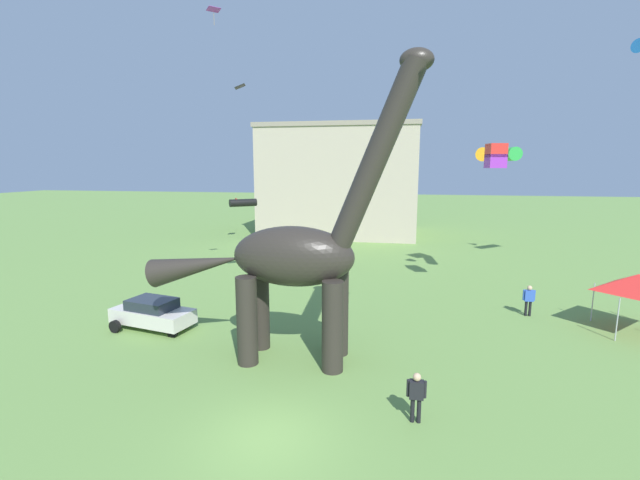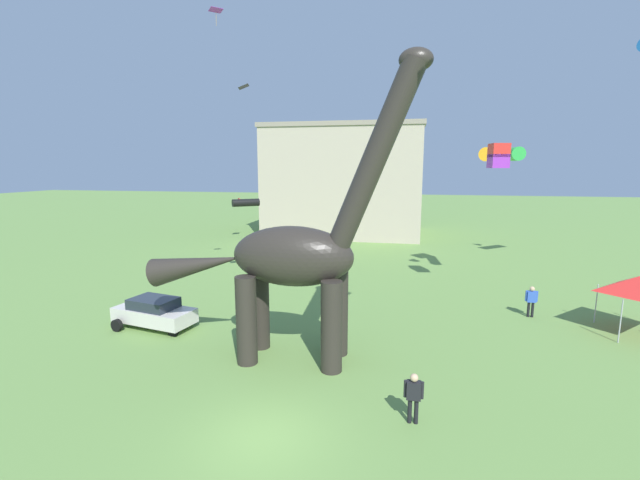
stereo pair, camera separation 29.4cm
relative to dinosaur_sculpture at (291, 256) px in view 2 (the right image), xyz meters
name	(u,v)px [view 2 (the right image)]	position (x,y,z in m)	size (l,w,h in m)	color
ground_plane	(263,438)	(0.59, -5.59, -4.52)	(240.00, 240.00, 0.00)	#6B9347
dinosaur_sculpture	(291,256)	(0.00, 0.00, 0.00)	(11.95, 2.53, 12.49)	#2D2823
parked_sedan_left	(154,312)	(-7.92, 2.08, -3.71)	(4.47, 2.58, 1.55)	silver
person_near_flyer	(414,393)	(5.07, -3.86, -3.49)	(0.64, 0.28, 1.70)	black
person_vendor_side	(531,299)	(11.53, 7.59, -3.47)	(0.65, 0.29, 1.74)	black
kite_high_right	(499,156)	(9.79, 10.02, 4.30)	(1.14, 1.14, 1.41)	red
kite_mid_right	(244,87)	(-9.34, 19.25, 10.40)	(1.14, 1.39, 0.36)	black
kite_far_left	(406,87)	(4.32, 17.33, 9.60)	(1.69, 1.58, 0.24)	#19B2B7
kite_near_high	(216,10)	(-6.28, 7.41, 12.39)	(0.89, 0.89, 0.89)	purple
kite_apex	(505,154)	(10.81, 13.45, 4.47)	(2.76, 3.14, 0.90)	green
kite_trailing	(245,202)	(-7.05, 12.93, 1.08)	(1.98, 2.06, 0.58)	black
background_building_block	(346,180)	(-2.86, 35.97, 2.00)	(18.41, 13.37, 13.02)	#B7A893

